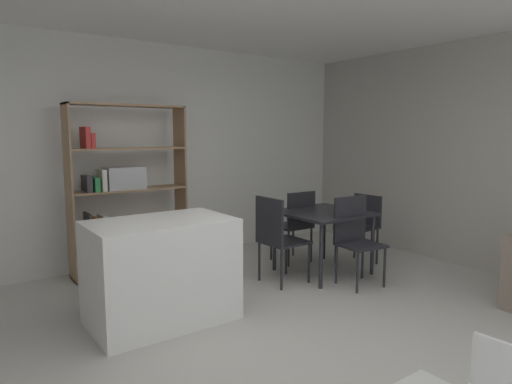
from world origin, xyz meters
TOP-DOWN VIEW (x-y plane):
  - ground_plane at (0.00, 0.00)m, footprint 9.01×9.01m
  - back_partition at (0.00, 2.83)m, footprint 6.55×0.06m
  - right_partition_gray at (3.25, 0.00)m, footprint 0.06×5.73m
  - kitchen_island at (-0.53, 0.94)m, footprint 1.22×0.77m
  - open_bookshelf at (-0.33, 2.50)m, footprint 1.36×0.33m
  - dining_table at (1.60, 1.12)m, footprint 0.95×0.92m
  - dining_chair_window_side at (2.28, 1.12)m, footprint 0.45×0.44m
  - dining_chair_island_side at (0.89, 1.11)m, footprint 0.47×0.46m
  - dining_chair_near at (1.61, 0.63)m, footprint 0.49×0.46m
  - dining_chair_far at (1.59, 1.60)m, footprint 0.44×0.45m

SIDE VIEW (x-z plane):
  - ground_plane at x=0.00m, z-range 0.00..0.00m
  - kitchen_island at x=-0.53m, z-range 0.00..0.91m
  - dining_chair_window_side at x=2.28m, z-range 0.10..0.97m
  - dining_chair_far at x=1.59m, z-range 0.09..1.02m
  - dining_chair_near at x=1.61m, z-range 0.08..1.04m
  - dining_chair_island_side at x=0.89m, z-range 0.08..1.05m
  - dining_table at x=1.60m, z-range 0.29..1.03m
  - open_bookshelf at x=-0.33m, z-range 0.02..2.00m
  - back_partition at x=0.00m, z-range 0.00..2.78m
  - right_partition_gray at x=3.25m, z-range 0.00..2.78m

